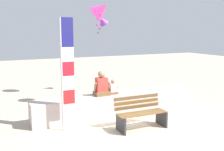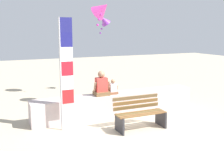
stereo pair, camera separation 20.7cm
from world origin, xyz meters
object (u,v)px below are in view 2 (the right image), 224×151
park_bench (140,114)px  flag_banner (65,67)px  kite_magenta (102,9)px  kite_purple (104,21)px  person_child (113,88)px  person_adult (101,86)px

park_bench → flag_banner: 2.44m
kite_magenta → flag_banner: bearing=-137.3°
kite_purple → kite_magenta: kite_magenta is taller
kite_magenta → park_bench: bearing=-86.5°
person_child → kite_purple: kite_purple is taller
kite_purple → kite_magenta: 2.33m
kite_purple → park_bench: bearing=-100.3°
person_adult → flag_banner: size_ratio=0.26×
kite_purple → person_child: bearing=-107.9°
person_adult → kite_magenta: (0.45, 1.02, 2.43)m
person_adult → kite_purple: size_ratio=0.92×
park_bench → person_adult: size_ratio=1.84×
park_bench → kite_purple: 5.31m
person_child → flag_banner: (-1.70, -0.60, 0.85)m
kite_magenta → kite_purple: bearing=65.6°
person_adult → park_bench: bearing=-66.1°
park_bench → person_adult: (-0.60, 1.35, 0.60)m
person_adult → person_child: person_adult is taller
kite_purple → kite_magenta: bearing=-114.4°
park_bench → kite_magenta: size_ratio=1.51×
person_adult → kite_magenta: kite_magenta is taller
park_bench → person_adult: bearing=113.9°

